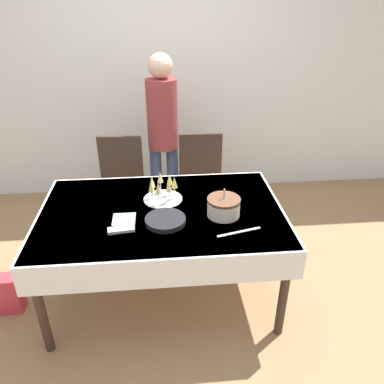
# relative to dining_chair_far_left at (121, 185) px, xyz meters

# --- Properties ---
(ground_plane) EXTENTS (12.00, 12.00, 0.00)m
(ground_plane) POSITION_rel_dining_chair_far_left_xyz_m (0.37, -0.87, -0.52)
(ground_plane) COLOR #93704C
(wall_back) EXTENTS (8.00, 0.05, 2.70)m
(wall_back) POSITION_rel_dining_chair_far_left_xyz_m (0.37, 0.92, 0.83)
(wall_back) COLOR silver
(wall_back) RESTS_ON ground_plane
(dining_table) EXTENTS (1.70, 1.09, 0.75)m
(dining_table) POSITION_rel_dining_chair_far_left_xyz_m (0.37, -0.87, 0.13)
(dining_table) COLOR white
(dining_table) RESTS_ON ground_plane
(dining_chair_far_left) EXTENTS (0.46, 0.46, 0.95)m
(dining_chair_far_left) POSITION_rel_dining_chair_far_left_xyz_m (0.00, 0.00, 0.00)
(dining_chair_far_left) COLOR #38281E
(dining_chair_far_left) RESTS_ON ground_plane
(dining_chair_far_right) EXTENTS (0.43, 0.43, 0.95)m
(dining_chair_far_right) POSITION_rel_dining_chair_far_left_xyz_m (0.75, 0.00, 0.00)
(dining_chair_far_right) COLOR #38281E
(dining_chair_far_right) RESTS_ON ground_plane
(birthday_cake) EXTENTS (0.23, 0.23, 0.20)m
(birthday_cake) POSITION_rel_dining_chair_far_left_xyz_m (0.79, -0.96, 0.30)
(birthday_cake) COLOR beige
(birthday_cake) RESTS_ON dining_table
(champagne_tray) EXTENTS (0.28, 0.28, 0.18)m
(champagne_tray) POSITION_rel_dining_chair_far_left_xyz_m (0.38, -0.71, 0.32)
(champagne_tray) COLOR silver
(champagne_tray) RESTS_ON dining_table
(plate_stack_main) EXTENTS (0.27, 0.27, 0.03)m
(plate_stack_main) POSITION_rel_dining_chair_far_left_xyz_m (0.39, -1.02, 0.25)
(plate_stack_main) COLOR black
(plate_stack_main) RESTS_ON dining_table
(cake_knife) EXTENTS (0.30, 0.09, 0.00)m
(cake_knife) POSITION_rel_dining_chair_far_left_xyz_m (0.85, -1.18, 0.23)
(cake_knife) COLOR silver
(cake_knife) RESTS_ON dining_table
(fork_pile) EXTENTS (0.18, 0.08, 0.02)m
(fork_pile) POSITION_rel_dining_chair_far_left_xyz_m (0.11, -1.10, 0.24)
(fork_pile) COLOR silver
(fork_pile) RESTS_ON dining_table
(napkin_pile) EXTENTS (0.15, 0.15, 0.01)m
(napkin_pile) POSITION_rel_dining_chair_far_left_xyz_m (0.12, -0.97, 0.24)
(napkin_pile) COLOR #8CC6E0
(napkin_pile) RESTS_ON dining_table
(person_standing) EXTENTS (0.28, 0.28, 1.64)m
(person_standing) POSITION_rel_dining_chair_far_left_xyz_m (0.41, 0.21, 0.47)
(person_standing) COLOR #3F4C72
(person_standing) RESTS_ON ground_plane
(gift_bag) EXTENTS (0.20, 0.12, 0.31)m
(gift_bag) POSITION_rel_dining_chair_far_left_xyz_m (-0.78, -0.95, -0.37)
(gift_bag) COLOR #CC333F
(gift_bag) RESTS_ON ground_plane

